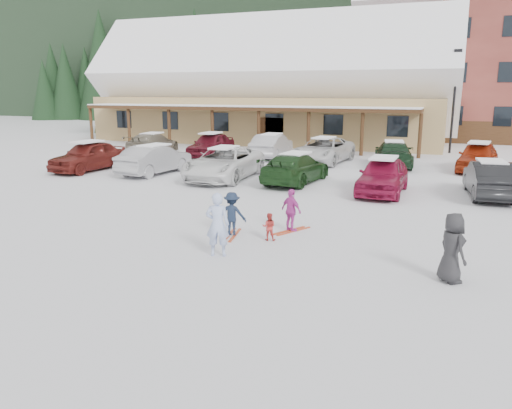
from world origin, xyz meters
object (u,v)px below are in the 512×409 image
at_px(adult_skier, 217,224).
at_px(child_navy, 232,214).
at_px(parked_car_3, 295,168).
at_px(parked_car_4, 383,176).
at_px(parked_car_9, 272,146).
at_px(day_lodge, 269,93).
at_px(lamp_post, 454,96).
at_px(parked_car_5, 490,179).
at_px(child_magenta, 291,210).
at_px(parked_car_2, 224,163).
at_px(parked_car_8, 211,145).
at_px(parked_car_7, 152,144).
at_px(parked_car_10, 323,150).
at_px(toddler_red, 269,227).
at_px(parked_car_11, 393,154).
at_px(parked_car_0, 88,156).
at_px(parked_car_1, 155,159).
at_px(bystander_dark, 452,248).
at_px(parked_car_12, 478,157).

relative_size(adult_skier, child_navy, 1.29).
relative_size(parked_car_3, parked_car_4, 1.08).
bearing_deg(parked_car_9, day_lodge, -71.75).
bearing_deg(adult_skier, child_navy, -94.45).
xyz_separation_m(lamp_post, parked_car_5, (1.59, -14.66, -3.08)).
distance_m(child_magenta, parked_car_4, 7.11).
distance_m(parked_car_2, parked_car_3, 3.52).
bearing_deg(parked_car_8, child_navy, -62.77).
bearing_deg(parked_car_2, parked_car_7, 139.19).
height_order(child_navy, parked_car_10, parked_car_10).
xyz_separation_m(child_navy, parked_car_9, (-4.63, 16.63, 0.10)).
height_order(toddler_red, child_navy, child_navy).
distance_m(parked_car_3, parked_car_4, 4.19).
distance_m(parked_car_2, parked_car_11, 10.05).
height_order(child_magenta, parked_car_4, parked_car_4).
bearing_deg(parked_car_5, day_lodge, -54.28).
bearing_deg(parked_car_7, parked_car_5, 156.15).
xyz_separation_m(parked_car_5, parked_car_8, (-15.90, 7.02, 0.04)).
bearing_deg(parked_car_11, parked_car_2, 35.85).
bearing_deg(parked_car_0, parked_car_10, 38.00).
relative_size(lamp_post, parked_car_1, 1.51).
bearing_deg(parked_car_10, parked_car_5, -32.73).
xyz_separation_m(lamp_post, parked_car_0, (-17.91, -15.03, -3.03)).
bearing_deg(parked_car_10, child_magenta, -73.51).
height_order(day_lodge, bystander_dark, day_lodge).
bearing_deg(day_lodge, parked_car_10, -56.57).
bearing_deg(parked_car_1, parked_car_2, -174.47).
bearing_deg(parked_car_9, parked_car_10, 162.09).
xyz_separation_m(toddler_red, parked_car_12, (6.09, 15.67, 0.36)).
distance_m(child_navy, parked_car_3, 8.91).
bearing_deg(parked_car_8, parked_car_10, -1.60).
xyz_separation_m(lamp_post, child_navy, (-5.85, -23.36, -3.15)).
bearing_deg(parked_car_7, bystander_dark, 132.43).
xyz_separation_m(lamp_post, parked_car_2, (-10.09, -14.72, -3.04)).
relative_size(parked_car_0, parked_car_8, 1.01).
relative_size(parked_car_4, parked_car_11, 0.90).
distance_m(parked_car_8, parked_car_11, 11.39).
xyz_separation_m(parked_car_4, parked_car_5, (4.10, 0.79, -0.02)).
relative_size(day_lodge, parked_car_12, 6.46).
xyz_separation_m(toddler_red, parked_car_1, (-9.36, 8.76, 0.34)).
xyz_separation_m(parked_car_9, parked_car_11, (7.56, -0.96, -0.04)).
bearing_deg(parked_car_7, parked_car_12, 175.17).
height_order(bystander_dark, parked_car_11, bystander_dark).
bearing_deg(lamp_post, parked_car_7, -156.83).
distance_m(toddler_red, parked_car_7, 20.79).
xyz_separation_m(parked_car_1, parked_car_9, (3.54, 7.94, 0.01)).
height_order(day_lodge, parked_car_3, day_lodge).
height_order(adult_skier, parked_car_2, adult_skier).
distance_m(lamp_post, parked_car_12, 8.45).
distance_m(toddler_red, parked_car_3, 9.16).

